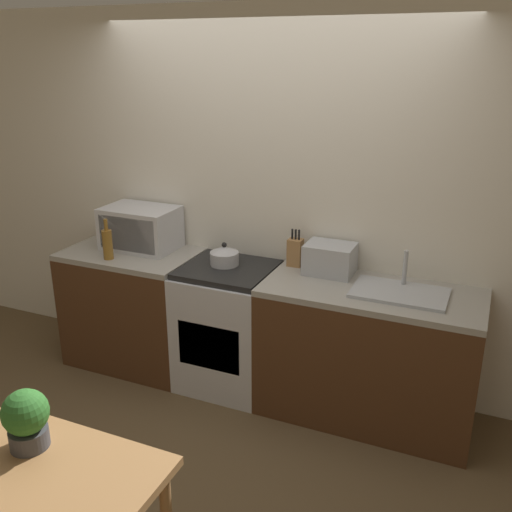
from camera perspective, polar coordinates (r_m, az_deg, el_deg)
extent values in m
plane|color=brown|center=(3.81, -3.96, -17.28)|extent=(16.00, 16.00, 0.00)
cube|color=silver|center=(4.01, 1.72, 5.44)|extent=(10.00, 0.06, 2.60)
cube|color=#4C2D19|center=(4.49, -12.03, -5.23)|extent=(0.98, 0.62, 0.86)
cube|color=#9E998E|center=(4.32, -12.45, 0.19)|extent=(0.98, 0.62, 0.04)
cube|color=#4C2D19|center=(3.82, 11.04, -9.84)|extent=(1.37, 0.62, 0.86)
cube|color=#9E998E|center=(3.62, 11.50, -3.63)|extent=(1.37, 0.62, 0.04)
cube|color=silver|center=(4.11, -2.74, -7.24)|extent=(0.63, 0.62, 0.86)
cube|color=black|center=(3.92, -2.85, -1.38)|extent=(0.61, 0.57, 0.04)
cube|color=black|center=(3.87, -4.74, -9.07)|extent=(0.45, 0.02, 0.32)
cylinder|color=#B7B7BC|center=(3.94, -3.17, -0.23)|extent=(0.20, 0.20, 0.09)
cone|color=#B7B7BC|center=(3.92, -3.19, 0.68)|extent=(0.19, 0.19, 0.04)
sphere|color=black|center=(3.91, -3.20, 1.12)|extent=(0.04, 0.04, 0.04)
cube|color=silver|center=(4.33, -11.45, 2.77)|extent=(0.53, 0.36, 0.31)
cube|color=black|center=(4.19, -12.80, 2.11)|extent=(0.47, 0.01, 0.25)
cylinder|color=olive|center=(4.16, -14.62, 1.10)|extent=(0.07, 0.07, 0.21)
cylinder|color=olive|center=(4.12, -14.79, 3.04)|extent=(0.03, 0.03, 0.08)
cube|color=#9E7042|center=(3.91, 3.94, 0.35)|extent=(0.10, 0.08, 0.19)
cylinder|color=black|center=(3.88, 3.65, 2.22)|extent=(0.01, 0.01, 0.07)
cylinder|color=black|center=(3.87, 3.99, 2.17)|extent=(0.01, 0.01, 0.07)
cylinder|color=black|center=(3.86, 4.32, 2.13)|extent=(0.01, 0.01, 0.07)
cube|color=#ADAFB5|center=(3.80, 7.39, -0.28)|extent=(0.32, 0.24, 0.20)
cube|color=black|center=(3.70, 6.89, -0.84)|extent=(0.28, 0.01, 0.16)
cube|color=#ADAFB5|center=(3.58, 14.18, -3.58)|extent=(0.57, 0.36, 0.02)
cylinder|color=#ADAFB5|center=(3.65, 14.68, -1.13)|extent=(0.03, 0.03, 0.22)
cube|color=#9E7042|center=(2.57, -20.48, -19.59)|extent=(0.95, 0.57, 0.04)
cylinder|color=#9E7042|center=(3.17, -22.58, -20.00)|extent=(0.05, 0.05, 0.69)
cylinder|color=#424247|center=(2.67, -21.73, -16.51)|extent=(0.16, 0.16, 0.09)
sphere|color=#2D6B28|center=(2.60, -22.08, -14.28)|extent=(0.19, 0.19, 0.19)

